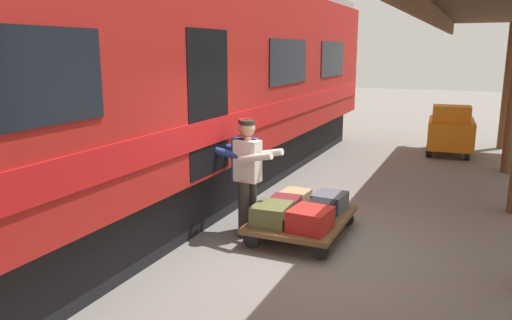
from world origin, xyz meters
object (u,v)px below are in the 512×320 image
(suitcase_maroon_trunk, at_px, (284,206))
(porter_in_overalls, at_px, (244,172))
(baggage_tug, at_px, (451,131))
(train_car, at_px, (121,92))
(suitcase_tan_vintage, at_px, (295,198))
(luggage_cart, at_px, (302,219))
(porter_by_door, at_px, (249,174))
(suitcase_olive_duffel, at_px, (272,214))
(suitcase_red_plastic, at_px, (310,219))
(suitcase_black_hardshell, at_px, (321,211))
(suitcase_slate_roller, at_px, (330,202))

(suitcase_maroon_trunk, xyz_separation_m, porter_in_overalls, (0.57, 0.17, 0.50))
(porter_in_overalls, height_order, baggage_tug, porter_in_overalls)
(train_car, bearing_deg, suitcase_tan_vintage, -156.77)
(luggage_cart, distance_m, porter_by_door, 1.03)
(suitcase_olive_duffel, relative_size, porter_in_overalls, 0.33)
(luggage_cart, xyz_separation_m, suitcase_tan_vintage, (0.28, -0.47, 0.16))
(train_car, distance_m, suitcase_olive_duffel, 2.90)
(luggage_cart, relative_size, suitcase_red_plastic, 3.13)
(train_car, bearing_deg, suitcase_olive_duffel, -177.97)
(baggage_tug, bearing_deg, suitcase_black_hardshell, 79.22)
(luggage_cart, height_order, suitcase_tan_vintage, suitcase_tan_vintage)
(suitcase_olive_duffel, relative_size, suitcase_red_plastic, 1.01)
(train_car, relative_size, porter_by_door, 10.49)
(suitcase_maroon_trunk, height_order, baggage_tug, baggage_tug)
(luggage_cart, bearing_deg, suitcase_red_plastic, 120.50)
(porter_by_door, bearing_deg, suitcase_tan_vintage, -120.41)
(suitcase_olive_duffel, relative_size, porter_by_door, 0.33)
(suitcase_slate_roller, height_order, porter_by_door, porter_by_door)
(suitcase_maroon_trunk, bearing_deg, suitcase_slate_roller, -139.68)
(suitcase_maroon_trunk, relative_size, porter_in_overalls, 0.30)
(baggage_tug, bearing_deg, suitcase_maroon_trunk, 74.92)
(porter_in_overalls, xyz_separation_m, porter_by_door, (-0.13, 0.11, 0.00))
(suitcase_olive_duffel, height_order, suitcase_tan_vintage, suitcase_olive_duffel)
(suitcase_olive_duffel, relative_size, suitcase_tan_vintage, 1.19)
(suitcase_olive_duffel, relative_size, suitcase_slate_roller, 1.08)
(suitcase_olive_duffel, xyz_separation_m, porter_by_door, (0.44, -0.20, 0.48))
(suitcase_black_hardshell, height_order, porter_by_door, porter_by_door)
(train_car, bearing_deg, porter_by_door, -171.88)
(porter_by_door, bearing_deg, suitcase_black_hardshell, -164.42)
(suitcase_maroon_trunk, relative_size, suitcase_tan_vintage, 1.08)
(suitcase_black_hardshell, bearing_deg, porter_by_door, 15.58)
(suitcase_olive_duffel, distance_m, suitcase_maroon_trunk, 0.47)
(porter_in_overalls, xyz_separation_m, baggage_tug, (-2.48, -7.25, -0.30))
(porter_by_door, xyz_separation_m, baggage_tug, (-2.35, -7.36, -0.30))
(luggage_cart, relative_size, suitcase_olive_duffel, 3.12)
(train_car, distance_m, porter_in_overalls, 2.20)
(suitcase_black_hardshell, bearing_deg, train_car, 10.68)
(suitcase_black_hardshell, distance_m, baggage_tug, 7.21)
(luggage_cart, distance_m, suitcase_maroon_trunk, 0.33)
(train_car, bearing_deg, suitcase_red_plastic, -178.35)
(suitcase_slate_roller, xyz_separation_m, suitcase_black_hardshell, (0.00, 0.47, -0.00))
(suitcase_maroon_trunk, bearing_deg, luggage_cart, 180.00)
(luggage_cart, relative_size, suitcase_slate_roller, 3.35)
(suitcase_black_hardshell, relative_size, baggage_tug, 0.25)
(suitcase_slate_roller, distance_m, baggage_tug, 6.75)
(train_car, relative_size, luggage_cart, 10.35)
(suitcase_maroon_trunk, height_order, porter_in_overalls, porter_in_overalls)
(luggage_cart, xyz_separation_m, baggage_tug, (-1.63, -7.08, 0.37))
(suitcase_black_hardshell, relative_size, porter_in_overalls, 0.26)
(train_car, distance_m, suitcase_red_plastic, 3.38)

